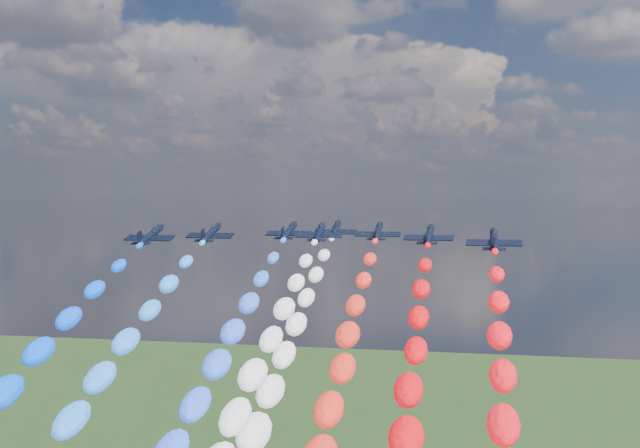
# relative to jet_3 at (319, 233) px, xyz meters

# --- Properties ---
(jet_0) EXTENTS (9.79, 13.05, 6.30)m
(jet_0) POSITION_rel_jet_3_xyz_m (-29.15, -15.39, 0.00)
(jet_0) COLOR black
(jet_1) EXTENTS (9.46, 12.81, 6.30)m
(jet_1) POSITION_rel_jet_3_xyz_m (-20.61, -5.91, 0.00)
(jet_1) COLOR black
(jet_2) EXTENTS (9.93, 13.15, 6.30)m
(jet_2) POSITION_rel_jet_3_xyz_m (-7.35, 4.77, 0.00)
(jet_2) COLOR black
(trail_2) EXTENTS (5.72, 115.41, 52.65)m
(trail_2) POSITION_rel_jet_3_xyz_m (-7.35, -55.10, -25.03)
(trail_2) COLOR #295CFF
(jet_3) EXTENTS (9.85, 13.10, 6.30)m
(jet_3) POSITION_rel_jet_3_xyz_m (0.00, 0.00, 0.00)
(jet_3) COLOR black
(jet_4) EXTENTS (9.78, 13.05, 6.30)m
(jet_4) POSITION_rel_jet_3_xyz_m (1.01, 13.29, 0.00)
(jet_4) COLOR black
(trail_4) EXTENTS (5.72, 115.41, 52.65)m
(trail_4) POSITION_rel_jet_3_xyz_m (1.01, -46.58, -25.03)
(trail_4) COLOR silver
(jet_5) EXTENTS (9.42, 12.78, 6.30)m
(jet_5) POSITION_rel_jet_3_xyz_m (11.06, 5.67, 0.00)
(jet_5) COLOR black
(jet_6) EXTENTS (9.88, 13.11, 6.30)m
(jet_6) POSITION_rel_jet_3_xyz_m (21.89, -4.82, 0.00)
(jet_6) COLOR black
(jet_7) EXTENTS (9.55, 12.88, 6.30)m
(jet_7) POSITION_rel_jet_3_xyz_m (33.40, -17.57, 0.00)
(jet_7) COLOR black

